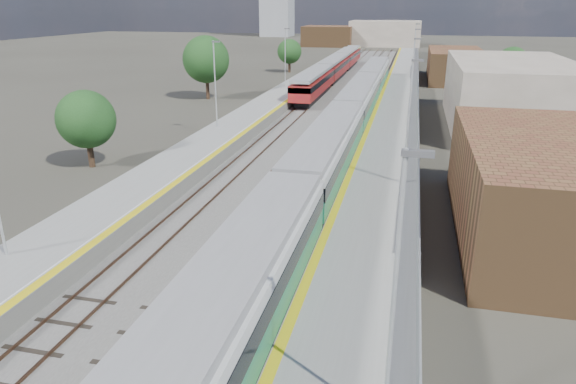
% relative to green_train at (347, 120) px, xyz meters
% --- Properties ---
extents(ground, '(320.00, 320.00, 0.00)m').
position_rel_green_train_xyz_m(ground, '(-1.50, 16.06, -2.24)').
color(ground, '#47443A').
rests_on(ground, ground).
extents(ballast_bed, '(10.50, 155.00, 0.06)m').
position_rel_green_train_xyz_m(ballast_bed, '(-3.75, 18.56, -2.21)').
color(ballast_bed, '#565451').
rests_on(ballast_bed, ground).
extents(tracks, '(8.96, 160.00, 0.17)m').
position_rel_green_train_xyz_m(tracks, '(-3.15, 20.24, -2.13)').
color(tracks, '#4C3323').
rests_on(tracks, ground).
extents(platform_right, '(4.70, 155.00, 8.52)m').
position_rel_green_train_xyz_m(platform_right, '(3.78, 18.55, -1.70)').
color(platform_right, slate).
rests_on(platform_right, ground).
extents(platform_left, '(4.30, 155.00, 8.52)m').
position_rel_green_train_xyz_m(platform_left, '(-10.55, 18.55, -1.72)').
color(platform_left, slate).
rests_on(platform_left, ground).
extents(buildings, '(72.00, 185.50, 40.00)m').
position_rel_green_train_xyz_m(buildings, '(-19.62, 104.66, 8.47)').
color(buildings, brown).
rests_on(buildings, ground).
extents(green_train, '(2.89, 80.36, 3.18)m').
position_rel_green_train_xyz_m(green_train, '(0.00, 0.00, 0.00)').
color(green_train, black).
rests_on(green_train, ground).
extents(red_train, '(2.66, 53.98, 3.36)m').
position_rel_green_train_xyz_m(red_train, '(-7.00, 40.30, -0.25)').
color(red_train, black).
rests_on(red_train, ground).
extents(tree_a, '(4.21, 4.21, 5.70)m').
position_rel_green_train_xyz_m(tree_a, '(-17.61, -10.57, 1.35)').
color(tree_a, '#382619').
rests_on(tree_a, ground).
extents(tree_b, '(5.81, 5.81, 7.88)m').
position_rel_green_train_xyz_m(tree_b, '(-20.11, 18.81, 2.72)').
color(tree_b, '#382619').
rests_on(tree_b, ground).
extents(tree_c, '(4.25, 4.25, 5.76)m').
position_rel_green_train_xyz_m(tree_c, '(-16.31, 48.13, 1.38)').
color(tree_c, '#382619').
rests_on(tree_c, ground).
extents(tree_d, '(4.37, 4.37, 5.92)m').
position_rel_green_train_xyz_m(tree_d, '(18.62, 36.41, 1.48)').
color(tree_d, '#382619').
rests_on(tree_d, ground).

